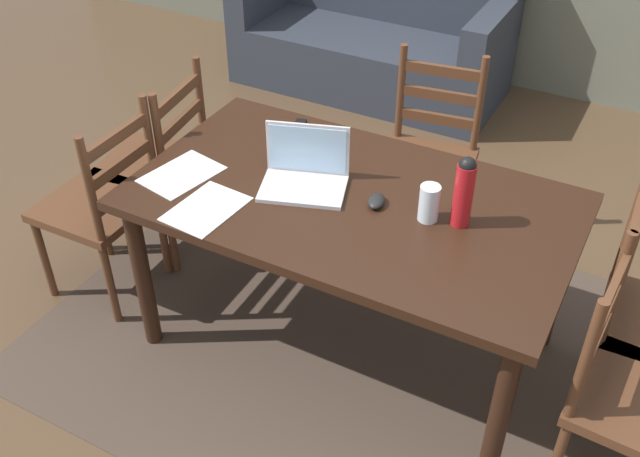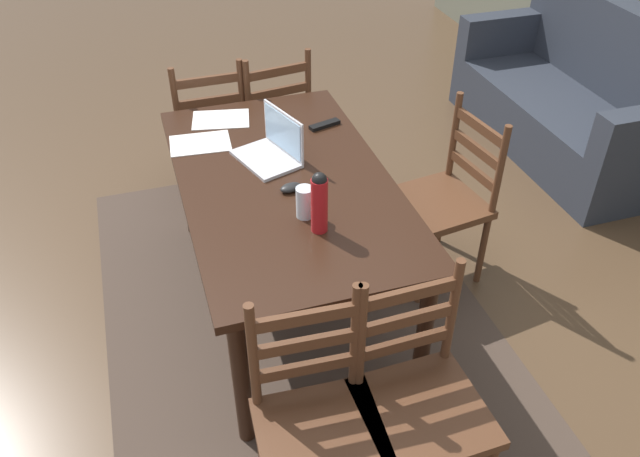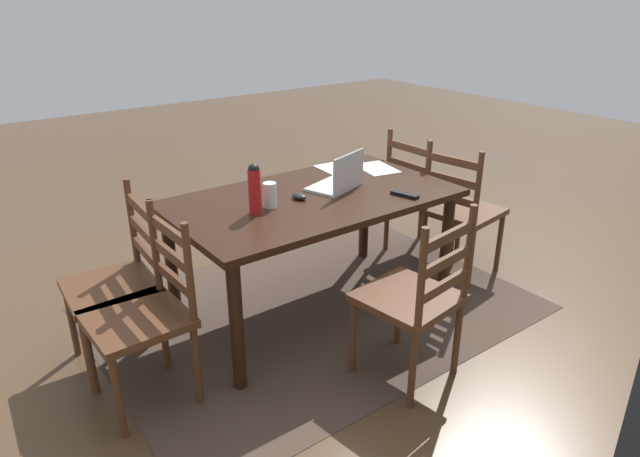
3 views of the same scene
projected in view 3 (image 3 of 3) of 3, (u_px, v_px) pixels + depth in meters
name	position (u px, v px, depth m)	size (l,w,h in m)	color
ground_plane	(314.00, 308.00, 3.59)	(14.00, 14.00, 0.00)	brown
area_rug	(314.00, 308.00, 3.59)	(2.56, 1.89, 0.01)	#47382D
dining_table	(313.00, 210.00, 3.33)	(1.66, 0.94, 0.76)	black
chair_left_far	(462.00, 211.00, 3.88)	(0.50, 0.50, 0.95)	#56331E
chair_right_far	(145.00, 314.00, 2.66)	(0.45, 0.45, 0.95)	#56331E
chair_far_head	(415.00, 299.00, 2.79)	(0.50, 0.50, 0.95)	#56331E
chair_left_near	(421.00, 196.00, 4.16)	(0.45, 0.45, 0.95)	#56331E
chair_right_near	(118.00, 283.00, 2.93)	(0.47, 0.47, 0.95)	#56331E
laptop	(340.00, 180.00, 3.38)	(0.37, 0.31, 0.23)	silver
water_bottle	(255.00, 188.00, 2.99)	(0.07, 0.07, 0.27)	red
drinking_glass	(270.00, 195.00, 3.10)	(0.07, 0.07, 0.14)	silver
computer_mouse	(299.00, 196.00, 3.23)	(0.06, 0.10, 0.03)	black
tv_remote	(405.00, 195.00, 3.28)	(0.04, 0.17, 0.02)	black
paper_stack_left	(377.00, 168.00, 3.78)	(0.21, 0.30, 0.00)	white
paper_stack_right	(338.00, 169.00, 3.77)	(0.21, 0.30, 0.00)	white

